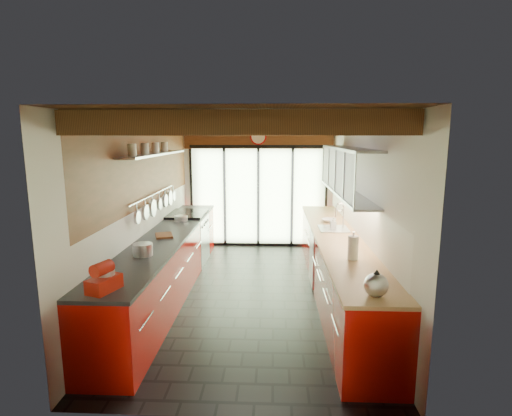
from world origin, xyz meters
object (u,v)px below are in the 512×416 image
object	(u,v)px
soap_bottle	(333,223)
bowl	(329,220)
stand_mixer	(104,279)
kettle	(376,284)
paper_towel	(353,248)

from	to	relation	value
soap_bottle	bowl	world-z (taller)	soap_bottle
stand_mixer	kettle	xyz separation A→B (m)	(2.54, -0.01, 0.00)
paper_towel	stand_mixer	bearing A→B (deg)	-156.98
kettle	bowl	distance (m)	3.17
kettle	bowl	world-z (taller)	kettle
kettle	paper_towel	size ratio (longest dim) A/B	0.88
soap_bottle	kettle	bearing A→B (deg)	-90.00
stand_mixer	soap_bottle	bearing A→B (deg)	46.39
paper_towel	bowl	xyz separation A→B (m)	(0.00, 2.08, -0.11)
bowl	stand_mixer	bearing A→B (deg)	-128.79
kettle	bowl	bearing A→B (deg)	90.00
bowl	paper_towel	bearing A→B (deg)	-90.00
kettle	paper_towel	distance (m)	1.09
kettle	bowl	size ratio (longest dim) A/B	1.22
stand_mixer	paper_towel	size ratio (longest dim) A/B	1.07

